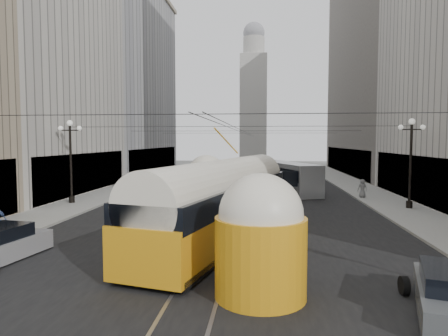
% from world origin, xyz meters
% --- Properties ---
extents(ground, '(170.00, 170.00, 0.00)m').
position_xyz_m(ground, '(0.00, 0.00, 0.00)').
color(ground, slate).
rests_on(ground, ground).
extents(road, '(20.00, 85.00, 0.02)m').
position_xyz_m(road, '(0.00, 32.50, 0.00)').
color(road, black).
rests_on(road, ground).
extents(sidewalk_left, '(4.00, 72.00, 0.15)m').
position_xyz_m(sidewalk_left, '(-12.00, 36.00, 0.07)').
color(sidewalk_left, gray).
rests_on(sidewalk_left, ground).
extents(sidewalk_right, '(4.00, 72.00, 0.15)m').
position_xyz_m(sidewalk_right, '(12.00, 36.00, 0.07)').
color(sidewalk_right, gray).
rests_on(sidewalk_right, ground).
extents(rail_left, '(0.12, 85.00, 0.04)m').
position_xyz_m(rail_left, '(-0.75, 32.50, 0.00)').
color(rail_left, gray).
rests_on(rail_left, ground).
extents(rail_right, '(0.12, 85.00, 0.04)m').
position_xyz_m(rail_right, '(0.75, 32.50, 0.00)').
color(rail_right, gray).
rests_on(rail_right, ground).
extents(building_left_mid, '(12.60, 20.60, 34.60)m').
position_xyz_m(building_left_mid, '(-20.00, 24.00, 17.31)').
color(building_left_mid, '#B7B2A8').
rests_on(building_left_mid, ground).
extents(building_left_far, '(12.60, 28.60, 28.60)m').
position_xyz_m(building_left_far, '(-19.99, 48.00, 14.31)').
color(building_left_far, '#999999').
rests_on(building_left_far, ground).
extents(building_right_far, '(12.60, 32.60, 32.60)m').
position_xyz_m(building_right_far, '(20.00, 48.00, 16.31)').
color(building_right_far, '#514C47').
rests_on(building_right_far, ground).
extents(distant_tower, '(6.00, 6.00, 31.36)m').
position_xyz_m(distant_tower, '(0.00, 80.00, 14.97)').
color(distant_tower, '#B2AFA8').
rests_on(distant_tower, ground).
extents(lamppost_left_mid, '(1.86, 0.44, 6.37)m').
position_xyz_m(lamppost_left_mid, '(-12.60, 18.00, 3.74)').
color(lamppost_left_mid, black).
rests_on(lamppost_left_mid, sidewalk_left).
extents(lamppost_right_mid, '(1.86, 0.44, 6.37)m').
position_xyz_m(lamppost_right_mid, '(12.60, 18.00, 3.74)').
color(lamppost_right_mid, black).
rests_on(lamppost_right_mid, sidewalk_right).
extents(catenary, '(25.00, 72.00, 0.23)m').
position_xyz_m(catenary, '(0.12, 31.49, 5.88)').
color(catenary, black).
rests_on(catenary, ground).
extents(streetcar, '(6.75, 17.86, 4.02)m').
position_xyz_m(streetcar, '(0.16, 8.50, 1.96)').
color(streetcar, orange).
rests_on(streetcar, ground).
extents(city_bus, '(6.22, 11.69, 2.86)m').
position_xyz_m(city_bus, '(4.27, 27.45, 1.57)').
color(city_bus, '#AEB0B4').
rests_on(city_bus, ground).
extents(sedan_white_far, '(2.02, 4.59, 1.43)m').
position_xyz_m(sedan_white_far, '(2.84, 43.41, 0.65)').
color(sedan_white_far, silver).
rests_on(sedan_white_far, ground).
extents(sedan_dark_far, '(2.59, 4.31, 1.27)m').
position_xyz_m(sedan_dark_far, '(-4.13, 49.95, 0.58)').
color(sedan_dark_far, black).
rests_on(sedan_dark_far, ground).
extents(pedestrian_crossing_a, '(0.48, 0.62, 1.52)m').
position_xyz_m(pedestrian_crossing_a, '(-2.66, 4.97, 0.76)').
color(pedestrian_crossing_a, black).
rests_on(pedestrian_crossing_a, ground).
extents(pedestrian_crossing_b, '(0.97, 1.09, 1.88)m').
position_xyz_m(pedestrian_crossing_b, '(1.39, 2.05, 0.94)').
color(pedestrian_crossing_b, silver).
rests_on(pedestrian_crossing_b, ground).
extents(pedestrian_sidewalk_right, '(0.77, 0.49, 1.55)m').
position_xyz_m(pedestrian_sidewalk_right, '(10.57, 23.12, 0.93)').
color(pedestrian_sidewalk_right, slate).
rests_on(pedestrian_sidewalk_right, sidewalk_right).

